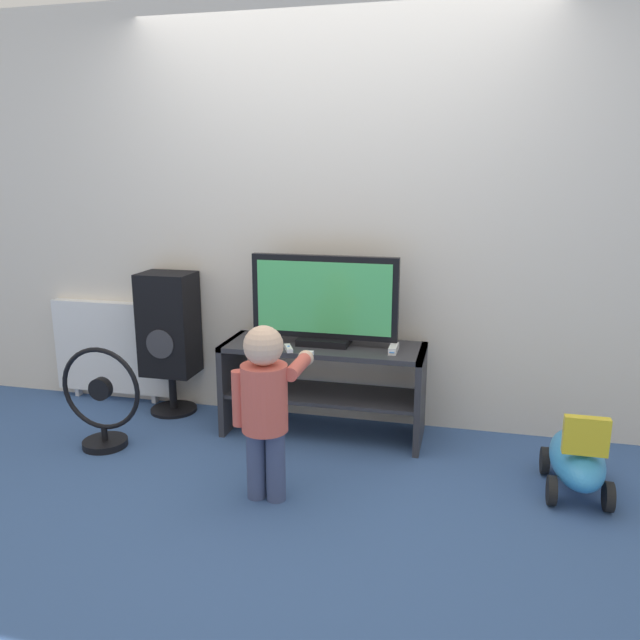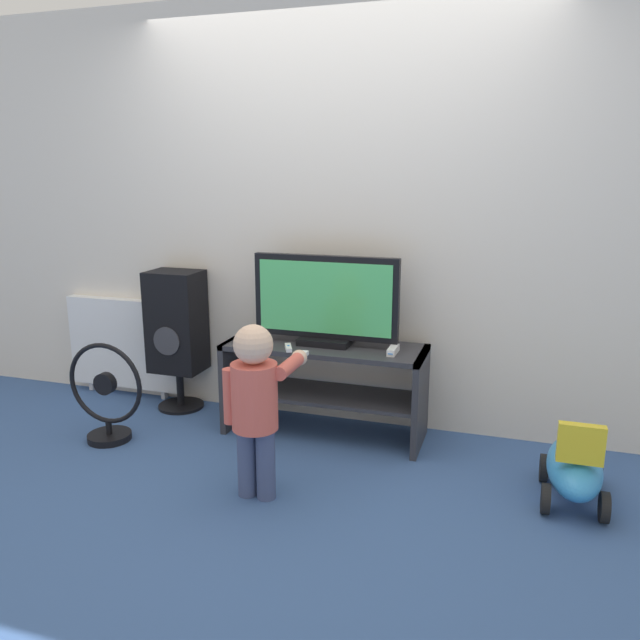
{
  "view_description": "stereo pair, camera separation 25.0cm",
  "coord_description": "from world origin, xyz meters",
  "views": [
    {
      "loc": [
        0.84,
        -3.27,
        1.58
      ],
      "look_at": [
        0.0,
        0.13,
        0.74
      ],
      "focal_mm": 35.0,
      "sensor_mm": 36.0,
      "label": 1
    },
    {
      "loc": [
        1.08,
        -3.21,
        1.58
      ],
      "look_at": [
        0.0,
        0.13,
        0.74
      ],
      "focal_mm": 35.0,
      "sensor_mm": 36.0,
      "label": 2
    }
  ],
  "objects": [
    {
      "name": "ride_on_toy",
      "position": [
        1.4,
        -0.18,
        0.18
      ],
      "size": [
        0.3,
        0.6,
        0.46
      ],
      "color": "#338CD1",
      "rests_on": "ground_plane"
    },
    {
      "name": "ground_plane",
      "position": [
        0.0,
        0.0,
        0.0
      ],
      "size": [
        16.0,
        16.0,
        0.0
      ],
      "primitive_type": "plane",
      "color": "#38568C"
    },
    {
      "name": "remote_primary",
      "position": [
        -0.37,
        0.12,
        0.58
      ],
      "size": [
        0.05,
        0.13,
        0.03
      ],
      "color": "white",
      "rests_on": "tv_stand"
    },
    {
      "name": "tv_stand",
      "position": [
        0.0,
        0.22,
        0.37
      ],
      "size": [
        1.21,
        0.43,
        0.57
      ],
      "color": "#2D2D33",
      "rests_on": "ground_plane"
    },
    {
      "name": "remote_secondary",
      "position": [
        -0.17,
        0.06,
        0.58
      ],
      "size": [
        0.09,
        0.13,
        0.03
      ],
      "color": "white",
      "rests_on": "tv_stand"
    },
    {
      "name": "radiator",
      "position": [
        -1.57,
        0.44,
        0.38
      ],
      "size": [
        0.87,
        0.08,
        0.7
      ],
      "color": "white",
      "rests_on": "ground_plane"
    },
    {
      "name": "child",
      "position": [
        -0.09,
        -0.61,
        0.52
      ],
      "size": [
        0.34,
        0.49,
        0.88
      ],
      "color": "#3F4C72",
      "rests_on": "ground_plane"
    },
    {
      "name": "speaker_tower",
      "position": [
        -1.07,
        0.33,
        0.58
      ],
      "size": [
        0.34,
        0.31,
        0.94
      ],
      "color": "black",
      "rests_on": "ground_plane"
    },
    {
      "name": "floor_fan",
      "position": [
        -1.2,
        -0.28,
        0.27
      ],
      "size": [
        0.5,
        0.26,
        0.61
      ],
      "color": "black",
      "rests_on": "ground_plane"
    },
    {
      "name": "television",
      "position": [
        0.0,
        0.24,
        0.83
      ],
      "size": [
        0.88,
        0.2,
        0.53
      ],
      "color": "black",
      "rests_on": "tv_stand"
    },
    {
      "name": "game_console",
      "position": [
        0.43,
        0.17,
        0.59
      ],
      "size": [
        0.05,
        0.16,
        0.04
      ],
      "color": "white",
      "rests_on": "tv_stand"
    },
    {
      "name": "wall_back",
      "position": [
        0.0,
        0.51,
        1.3
      ],
      "size": [
        10.0,
        0.06,
        2.6
      ],
      "color": "silver",
      "rests_on": "ground_plane"
    }
  ]
}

